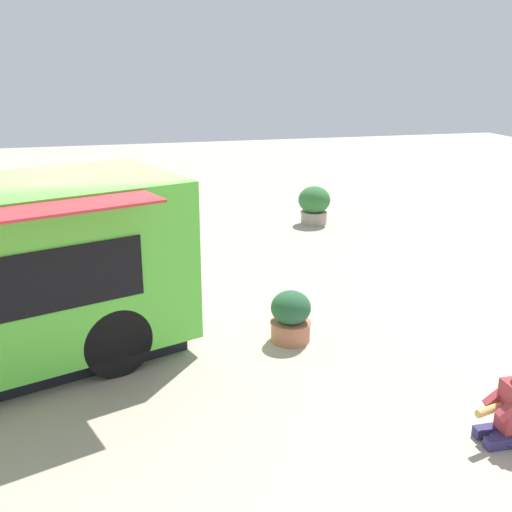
# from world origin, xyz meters

# --- Properties ---
(ground_plane) EXTENTS (40.00, 40.00, 0.00)m
(ground_plane) POSITION_xyz_m (0.00, 0.00, 0.00)
(ground_plane) COLOR #B4A894
(planter_flowering_near) EXTENTS (0.74, 0.74, 0.88)m
(planter_flowering_near) POSITION_xyz_m (-4.67, 4.87, 0.46)
(planter_flowering_near) COLOR #A29080
(planter_flowering_near) RESTS_ON ground_plane
(planter_flowering_far) EXTENTS (0.56, 0.56, 0.71)m
(planter_flowering_far) POSITION_xyz_m (1.16, 2.46, 0.35)
(planter_flowering_far) COLOR #BF7354
(planter_flowering_far) RESTS_ON ground_plane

